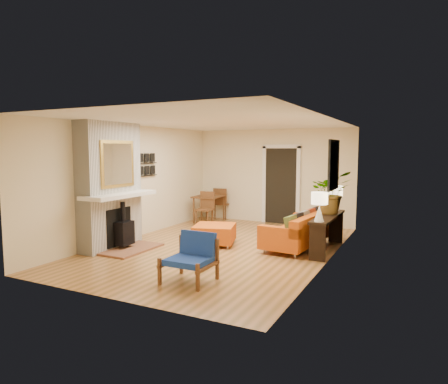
{
  "coord_description": "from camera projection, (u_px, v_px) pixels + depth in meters",
  "views": [
    {
      "loc": [
        3.74,
        -7.28,
        2.03
      ],
      "look_at": [
        0.0,
        0.2,
        1.15
      ],
      "focal_mm": 32.0,
      "sensor_mm": 36.0,
      "label": 1
    }
  ],
  "objects": [
    {
      "name": "room_shell",
      "position": [
        287.0,
        181.0,
        10.29
      ],
      "size": [
        6.5,
        6.5,
        6.5
      ],
      "color": "#B97C47",
      "rests_on": "ground"
    },
    {
      "name": "fireplace",
      "position": [
        111.0,
        189.0,
        8.22
      ],
      "size": [
        1.09,
        1.68,
        2.6
      ],
      "color": "white",
      "rests_on": "ground"
    },
    {
      "name": "sofa",
      "position": [
        300.0,
        231.0,
        8.36
      ],
      "size": [
        1.04,
        2.06,
        0.78
      ],
      "color": "silver",
      "rests_on": "ground"
    },
    {
      "name": "ottoman",
      "position": [
        214.0,
        233.0,
        8.6
      ],
      "size": [
        1.05,
        1.05,
        0.43
      ],
      "color": "silver",
      "rests_on": "ground"
    },
    {
      "name": "blue_chair",
      "position": [
        192.0,
        255.0,
        6.22
      ],
      "size": [
        0.72,
        0.7,
        0.75
      ],
      "color": "brown",
      "rests_on": "ground"
    },
    {
      "name": "dining_table",
      "position": [
        212.0,
        201.0,
        11.26
      ],
      "size": [
        0.81,
        1.73,
        0.92
      ],
      "color": "brown",
      "rests_on": "ground"
    },
    {
      "name": "console_table",
      "position": [
        328.0,
        223.0,
        8.01
      ],
      "size": [
        0.34,
        1.85,
        0.72
      ],
      "color": "black",
      "rests_on": "ground"
    },
    {
      "name": "lamp_near",
      "position": [
        319.0,
        203.0,
        7.28
      ],
      "size": [
        0.3,
        0.3,
        0.54
      ],
      "color": "white",
      "rests_on": "console_table"
    },
    {
      "name": "lamp_far",
      "position": [
        335.0,
        195.0,
        8.59
      ],
      "size": [
        0.3,
        0.3,
        0.54
      ],
      "color": "white",
      "rests_on": "console_table"
    },
    {
      "name": "houseplant",
      "position": [
        331.0,
        192.0,
        8.17
      ],
      "size": [
        1.02,
        0.96,
        0.89
      ],
      "primitive_type": "imported",
      "rotation": [
        0.0,
        0.0,
        0.43
      ],
      "color": "#1E5919",
      "rests_on": "console_table"
    }
  ]
}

